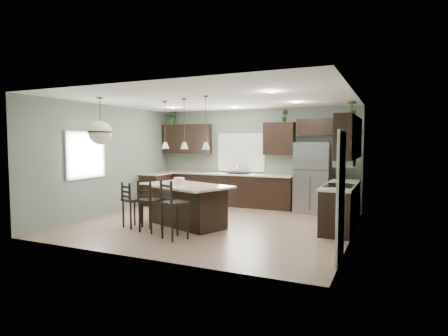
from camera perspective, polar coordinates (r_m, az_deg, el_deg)
ground at (r=8.61m, az=-1.72°, el=-8.48°), size 6.00×6.00×0.00m
pantry_door at (r=6.10m, az=17.37°, el=-4.10°), size 0.04×0.82×2.04m
window_back at (r=11.07m, az=2.62°, el=2.39°), size 1.35×0.02×1.00m
window_left at (r=9.50m, az=-20.37°, el=1.88°), size 0.02×1.10×1.00m
left_return_cabs at (r=11.33m, az=-10.26°, el=-3.21°), size 0.60×0.90×0.90m
left_return_countertop at (r=11.27m, az=-10.21°, el=-0.85°), size 0.66×0.96×0.04m
back_lower_cabs at (r=11.07m, az=-0.11°, el=-3.32°), size 4.20×0.60×0.90m
back_countertop at (r=11.01m, az=-0.15°, el=-0.90°), size 4.20×0.66×0.04m
sink_inset at (r=10.83m, az=2.01°, el=-0.90°), size 0.70×0.45×0.01m
faucet at (r=10.79m, az=1.95°, el=-0.15°), size 0.02×0.02×0.28m
back_upper_left at (r=11.70m, az=-5.67°, el=4.42°), size 1.55×0.34×0.90m
back_upper_right at (r=10.54m, az=8.41°, el=4.45°), size 0.85×0.34×0.90m
fridge_header at (r=10.30m, az=14.08°, el=6.05°), size 1.05×0.34×0.45m
right_lower_cabs at (r=8.60m, az=17.44°, el=-5.62°), size 0.60×2.35×0.90m
right_countertop at (r=8.54m, az=17.37°, el=-2.50°), size 0.66×2.35×0.04m
cooktop at (r=8.26m, az=17.14°, el=-2.54°), size 0.58×0.75×0.02m
wall_oven_front at (r=8.37m, az=15.13°, el=-5.84°), size 0.01×0.72×0.60m
right_upper_cabs at (r=8.47m, az=18.53°, el=4.40°), size 0.34×2.35×0.90m
microwave at (r=8.21m, az=17.92°, el=1.64°), size 0.40×0.75×0.40m
refrigerator at (r=10.06m, az=13.40°, el=-1.44°), size 0.90×0.74×1.85m
kitchen_island at (r=8.31m, az=-5.99°, el=-5.70°), size 2.32×1.81×0.92m
serving_dish at (r=8.40m, az=-6.87°, el=-1.94°), size 0.24×0.24×0.14m
bar_stool_left at (r=8.39m, az=-13.76°, el=-5.48°), size 0.46×0.46×0.99m
bar_stool_center at (r=7.90m, az=-11.15°, el=-5.71°), size 0.44×0.44×1.07m
bar_stool_right at (r=7.22m, az=-7.51°, el=-6.28°), size 0.56×0.56×1.15m
pendant_left at (r=8.76m, az=-8.97°, el=6.50°), size 0.17×0.17×1.10m
pendant_center at (r=8.21m, az=-6.08°, el=6.70°), size 0.17×0.17×1.10m
pendant_right at (r=7.67m, az=-2.78°, el=6.91°), size 0.17×0.17×1.10m
chandelier at (r=8.42m, az=-18.35°, el=6.80°), size 0.54×0.54×1.00m
plant_back_left at (r=11.96m, az=-7.95°, el=7.52°), size 0.46×0.43×0.41m
plant_back_right at (r=10.49m, az=9.23°, el=7.84°), size 0.19×0.16×0.34m
plant_right_wall at (r=9.15m, az=18.85°, el=8.49°), size 0.27×0.27×0.42m
room_shell at (r=8.41m, az=-1.75°, el=2.90°), size 6.00×6.00×6.00m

